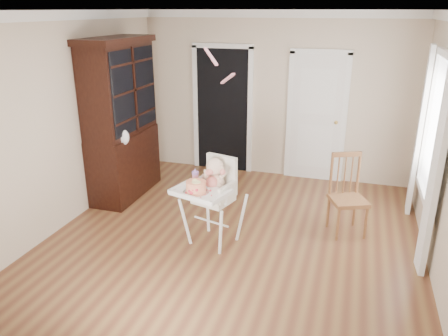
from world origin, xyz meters
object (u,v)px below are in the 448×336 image
(high_chair, at_px, (213,191))
(dining_chair, at_px, (347,197))
(cake, at_px, (196,187))
(china_cabinet, at_px, (121,120))
(sippy_cup, at_px, (195,177))

(high_chair, height_order, dining_chair, high_chair)
(cake, relative_size, dining_chair, 0.29)
(high_chair, xyz_separation_m, dining_chair, (1.53, 0.76, -0.20))
(cake, height_order, dining_chair, dining_chair)
(cake, distance_m, dining_chair, 1.97)
(high_chair, relative_size, dining_chair, 1.07)
(dining_chair, bearing_deg, china_cabinet, 151.67)
(dining_chair, bearing_deg, high_chair, -177.15)
(high_chair, relative_size, cake, 3.75)
(china_cabinet, bearing_deg, high_chair, -30.27)
(sippy_cup, xyz_separation_m, china_cabinet, (-1.56, 1.06, 0.33))
(cake, relative_size, china_cabinet, 0.13)
(sippy_cup, relative_size, china_cabinet, 0.08)
(dining_chair, bearing_deg, sippy_cup, -179.26)
(high_chair, bearing_deg, china_cabinet, 165.69)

